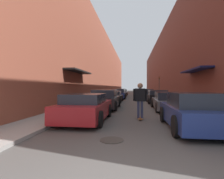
{
  "coord_description": "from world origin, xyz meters",
  "views": [
    {
      "loc": [
        -0.05,
        -2.14,
        1.56
      ],
      "look_at": [
        -1.79,
        11.75,
        1.39
      ],
      "focal_mm": 28.0,
      "sensor_mm": 36.0,
      "label": 1
    }
  ],
  "objects": [
    {
      "name": "parked_car_left_1",
      "position": [
        -2.13,
        10.56,
        0.67
      ],
      "size": [
        1.95,
        4.42,
        1.39
      ],
      "color": "#232326",
      "rests_on": "ground"
    },
    {
      "name": "traffic_light",
      "position": [
        4.41,
        29.58,
        2.19
      ],
      "size": [
        0.16,
        0.22,
        3.33
      ],
      "color": "#2D2D2D",
      "rests_on": "curb_strip_right"
    },
    {
      "name": "parked_car_left_4",
      "position": [
        -2.25,
        27.57,
        0.65
      ],
      "size": [
        1.88,
        3.97,
        1.34
      ],
      "color": "black",
      "rests_on": "ground"
    },
    {
      "name": "parked_car_left_2",
      "position": [
        -2.28,
        16.2,
        0.58
      ],
      "size": [
        2.01,
        4.34,
        1.2
      ],
      "color": "black",
      "rests_on": "ground"
    },
    {
      "name": "parked_car_left_3",
      "position": [
        -2.16,
        22.09,
        0.65
      ],
      "size": [
        1.97,
        4.26,
        1.33
      ],
      "color": "navy",
      "rests_on": "ground"
    },
    {
      "name": "manhole_cover",
      "position": [
        -0.7,
        2.95,
        0.01
      ],
      "size": [
        0.7,
        0.7,
        0.02
      ],
      "color": "#332D28",
      "rests_on": "ground"
    },
    {
      "name": "parked_car_left_5",
      "position": [
        -2.24,
        32.91,
        0.58
      ],
      "size": [
        1.87,
        4.21,
        1.2
      ],
      "color": "#B7B7BC",
      "rests_on": "ground"
    },
    {
      "name": "parked_car_right_3",
      "position": [
        2.16,
        20.94,
        0.6
      ],
      "size": [
        1.97,
        4.63,
        1.23
      ],
      "color": "navy",
      "rests_on": "ground"
    },
    {
      "name": "parked_car_right_1",
      "position": [
        2.3,
        10.38,
        0.6
      ],
      "size": [
        1.98,
        4.72,
        1.24
      ],
      "color": "#515459",
      "rests_on": "ground"
    },
    {
      "name": "building_row_right",
      "position": [
        7.04,
        34.33,
        6.02
      ],
      "size": [
        4.9,
        68.68,
        12.03
      ],
      "color": "brown",
      "rests_on": "ground"
    },
    {
      "name": "building_row_left",
      "position": [
        -7.04,
        34.33,
        5.76
      ],
      "size": [
        4.9,
        68.68,
        11.51
      ],
      "color": "brown",
      "rests_on": "ground"
    },
    {
      "name": "ground",
      "position": [
        0.0,
        27.47,
        0.0
      ],
      "size": [
        151.09,
        151.09,
        0.0
      ],
      "primitive_type": "plane",
      "color": "#4C4947"
    },
    {
      "name": "skateboarder",
      "position": [
        0.25,
        6.44,
        1.09
      ],
      "size": [
        0.68,
        0.78,
        1.77
      ],
      "color": "brown",
      "rests_on": "ground"
    },
    {
      "name": "parked_car_right_4",
      "position": [
        2.2,
        26.88,
        0.63
      ],
      "size": [
        2.02,
        4.38,
        1.28
      ],
      "color": "silver",
      "rests_on": "ground"
    },
    {
      "name": "parked_car_right_2",
      "position": [
        2.29,
        15.82,
        0.63
      ],
      "size": [
        2.01,
        4.45,
        1.3
      ],
      "color": "black",
      "rests_on": "ground"
    },
    {
      "name": "curb_strip_left",
      "position": [
        -4.14,
        34.34,
        0.06
      ],
      "size": [
        1.8,
        68.68,
        0.12
      ],
      "color": "gray",
      "rests_on": "ground"
    },
    {
      "name": "parked_car_right_0",
      "position": [
        2.19,
        4.68,
        0.66
      ],
      "size": [
        2.05,
        3.98,
        1.37
      ],
      "color": "navy",
      "rests_on": "ground"
    },
    {
      "name": "curb_strip_right",
      "position": [
        4.14,
        34.34,
        0.06
      ],
      "size": [
        1.8,
        68.68,
        0.12
      ],
      "color": "gray",
      "rests_on": "ground"
    },
    {
      "name": "parked_car_left_0",
      "position": [
        -2.26,
        5.69,
        0.63
      ],
      "size": [
        1.99,
        4.1,
        1.27
      ],
      "color": "maroon",
      "rests_on": "ground"
    }
  ]
}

